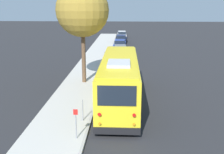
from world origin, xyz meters
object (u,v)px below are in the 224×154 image
(parked_sedan_maroon, at_px, (117,59))
(parked_sedan_gray, at_px, (120,51))
(shuttle_bus, at_px, (120,78))
(sign_post_far, at_px, (83,110))
(parked_sedan_white, at_px, (122,35))
(parked_sedan_blue, at_px, (120,45))
(parked_sedan_navy, at_px, (121,39))
(street_tree, at_px, (83,7))
(sign_post_near, at_px, (76,124))

(parked_sedan_maroon, bearing_deg, parked_sedan_gray, -7.70)
(shuttle_bus, relative_size, sign_post_far, 8.95)
(parked_sedan_maroon, relative_size, parked_sedan_white, 0.96)
(parked_sedan_blue, height_order, parked_sedan_navy, parked_sedan_blue)
(shuttle_bus, distance_m, parked_sedan_navy, 28.76)
(parked_sedan_gray, height_order, street_tree, street_tree)
(parked_sedan_white, xyz_separation_m, sign_post_far, (-39.21, 1.62, 0.19))
(street_tree, xyz_separation_m, sign_post_far, (-8.11, -1.09, -5.57))
(parked_sedan_maroon, relative_size, sign_post_near, 2.82)
(parked_sedan_maroon, relative_size, street_tree, 0.50)
(parked_sedan_blue, bearing_deg, street_tree, 173.24)
(parked_sedan_navy, bearing_deg, sign_post_far, -179.84)
(parked_sedan_blue, bearing_deg, sign_post_near, 178.30)
(parked_sedan_gray, height_order, sign_post_far, sign_post_far)
(parked_sedan_maroon, bearing_deg, parked_sedan_white, -5.13)
(parked_sedan_blue, height_order, parked_sedan_white, parked_sedan_blue)
(parked_sedan_maroon, height_order, parked_sedan_blue, parked_sedan_blue)
(parked_sedan_blue, distance_m, parked_sedan_white, 12.80)
(parked_sedan_gray, bearing_deg, street_tree, 164.56)
(shuttle_bus, xyz_separation_m, parked_sedan_white, (35.50, 0.38, -1.13))
(shuttle_bus, relative_size, parked_sedan_navy, 2.59)
(parked_sedan_maroon, height_order, sign_post_near, sign_post_near)
(shuttle_bus, height_order, parked_sedan_navy, shuttle_bus)
(shuttle_bus, bearing_deg, street_tree, 35.16)
(parked_sedan_navy, xyz_separation_m, parked_sedan_white, (6.77, -0.01, -0.01))
(sign_post_far, bearing_deg, parked_sedan_maroon, -5.17)
(parked_sedan_navy, bearing_deg, street_tree, 176.67)
(parked_sedan_navy, bearing_deg, parked_sedan_white, 2.88)
(parked_sedan_white, bearing_deg, parked_sedan_maroon, 177.69)
(parked_sedan_gray, bearing_deg, parked_sedan_maroon, 173.67)
(parked_sedan_blue, height_order, sign_post_far, sign_post_far)
(street_tree, bearing_deg, sign_post_far, -172.37)
(sign_post_near, bearing_deg, parked_sedan_navy, -2.66)
(parked_sedan_gray, height_order, parked_sedan_white, parked_sedan_gray)
(shuttle_bus, xyz_separation_m, street_tree, (4.40, 3.09, 4.64))
(parked_sedan_maroon, bearing_deg, street_tree, 156.82)
(shuttle_bus, relative_size, parked_sedan_white, 2.47)
(parked_sedan_white, relative_size, sign_post_far, 3.62)
(parked_sedan_white, bearing_deg, parked_sedan_blue, 177.73)
(parked_sedan_navy, xyz_separation_m, street_tree, (-24.33, 2.70, 5.75))
(parked_sedan_gray, distance_m, sign_post_far, 21.06)
(parked_sedan_blue, bearing_deg, parked_sedan_maroon, -179.25)
(parked_sedan_white, bearing_deg, sign_post_near, 175.97)
(parked_sedan_blue, bearing_deg, parked_sedan_gray, -176.72)
(parked_sedan_gray, relative_size, parked_sedan_white, 0.95)
(sign_post_near, bearing_deg, parked_sedan_blue, -3.04)
(parked_sedan_navy, distance_m, sign_post_near, 34.66)
(parked_sedan_white, relative_size, street_tree, 0.53)
(parked_sedan_maroon, xyz_separation_m, parked_sedan_blue, (10.89, -0.11, 0.01))
(street_tree, distance_m, sign_post_far, 9.90)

